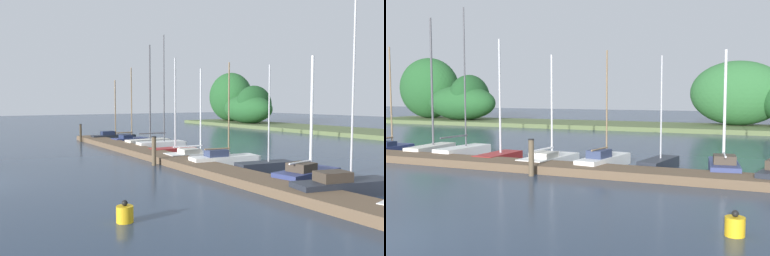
# 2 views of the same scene
# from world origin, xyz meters

# --- Properties ---
(dock_pier) EXTENTS (32.36, 1.80, 0.35)m
(dock_pier) POSITION_xyz_m (0.00, 10.36, 0.17)
(dock_pier) COLOR brown
(dock_pier) RESTS_ON ground
(sailboat_0) EXTENTS (0.97, 3.82, 5.13)m
(sailboat_0) POSITION_xyz_m (-14.13, 12.06, 0.34)
(sailboat_0) COLOR #232833
(sailboat_0) RESTS_ON ground
(sailboat_1) EXTENTS (1.39, 2.90, 5.99)m
(sailboat_1) POSITION_xyz_m (-11.37, 12.41, 0.32)
(sailboat_1) COLOR navy
(sailboat_1) RESTS_ON ground
(sailboat_2) EXTENTS (1.14, 3.49, 7.50)m
(sailboat_2) POSITION_xyz_m (-8.71, 12.79, 0.44)
(sailboat_2) COLOR silver
(sailboat_2) RESTS_ON ground
(sailboat_3) EXTENTS (1.45, 3.60, 7.91)m
(sailboat_3) POSITION_xyz_m (-6.53, 12.80, 0.35)
(sailboat_3) COLOR white
(sailboat_3) RESTS_ON ground
(sailboat_4) EXTENTS (1.22, 3.08, 6.08)m
(sailboat_4) POSITION_xyz_m (-4.01, 12.30, 0.33)
(sailboat_4) COLOR maroon
(sailboat_4) RESTS_ON ground
(sailboat_5) EXTENTS (1.74, 3.94, 5.21)m
(sailboat_5) POSITION_xyz_m (-1.15, 12.26, 0.27)
(sailboat_5) COLOR white
(sailboat_5) RESTS_ON ground
(sailboat_6) EXTENTS (1.53, 3.92, 5.31)m
(sailboat_6) POSITION_xyz_m (1.68, 12.14, 0.35)
(sailboat_6) COLOR white
(sailboat_6) RESTS_ON ground
(sailboat_7) EXTENTS (1.36, 3.07, 5.05)m
(sailboat_7) POSITION_xyz_m (4.06, 12.79, 0.28)
(sailboat_7) COLOR #232833
(sailboat_7) RESTS_ON ground
(sailboat_8) EXTENTS (1.59, 3.53, 5.19)m
(sailboat_8) POSITION_xyz_m (6.80, 12.52, 0.38)
(sailboat_8) COLOR navy
(sailboat_8) RESTS_ON ground
(sailboat_9) EXTENTS (1.89, 4.21, 7.21)m
(sailboat_9) POSITION_xyz_m (9.04, 11.96, 0.37)
(sailboat_9) COLOR #232833
(sailboat_9) RESTS_ON ground
(mooring_piling_0) EXTENTS (0.19, 0.19, 1.48)m
(mooring_piling_0) POSITION_xyz_m (-14.29, 9.27, 0.75)
(mooring_piling_0) COLOR #3D3323
(mooring_piling_0) RESTS_ON ground
(mooring_piling_1) EXTENTS (0.26, 0.26, 1.53)m
(mooring_piling_1) POSITION_xyz_m (-0.43, 9.08, 0.77)
(mooring_piling_1) COLOR brown
(mooring_piling_1) RESTS_ON ground
(channel_buoy_0) EXTENTS (0.48, 0.48, 0.62)m
(channel_buoy_0) POSITION_xyz_m (7.78, 4.09, 0.24)
(channel_buoy_0) COLOR gold
(channel_buoy_0) RESTS_ON ground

